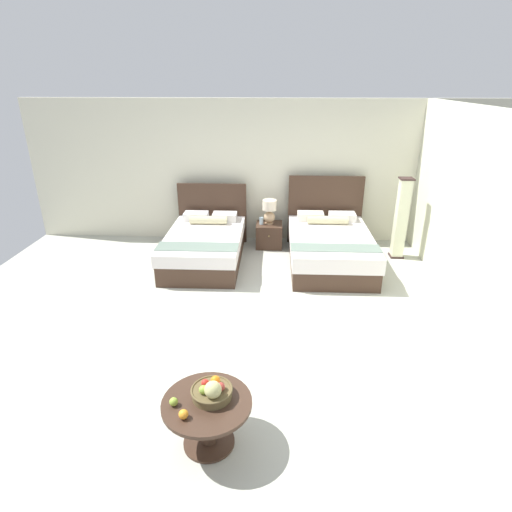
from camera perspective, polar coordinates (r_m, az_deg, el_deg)
ground_plane at (r=5.77m, az=1.02°, el=-8.73°), size 9.31×9.98×0.02m
wall_back at (r=8.26m, az=1.77°, el=11.36°), size 9.31×0.12×2.70m
wall_side_right at (r=6.19m, az=28.80°, el=4.44°), size 0.12×5.58×2.70m
bed_near_window at (r=7.48m, az=-6.91°, el=1.57°), size 1.33×2.12×1.17m
bed_near_corner at (r=7.44m, az=9.95°, el=1.40°), size 1.42×2.19×1.33m
nightstand at (r=8.10m, az=1.80°, el=2.88°), size 0.50×0.50×0.46m
table_lamp at (r=7.97m, az=1.84°, el=6.22°), size 0.27×0.27×0.46m
vase at (r=7.97m, az=0.74°, el=4.81°), size 0.08×0.08×0.14m
coffee_table at (r=3.91m, az=-6.62°, el=-20.56°), size 0.78×0.78×0.48m
fruit_bowl at (r=3.80m, az=-6.01°, el=-17.81°), size 0.37×0.37×0.22m
loose_apple at (r=3.80m, az=-11.15°, el=-18.90°), size 0.07×0.07×0.07m
loose_orange at (r=3.68m, az=-9.86°, el=-20.47°), size 0.08×0.08×0.08m
floor_lamp_corner at (r=7.88m, az=19.14°, el=4.82°), size 0.23×0.23×1.46m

